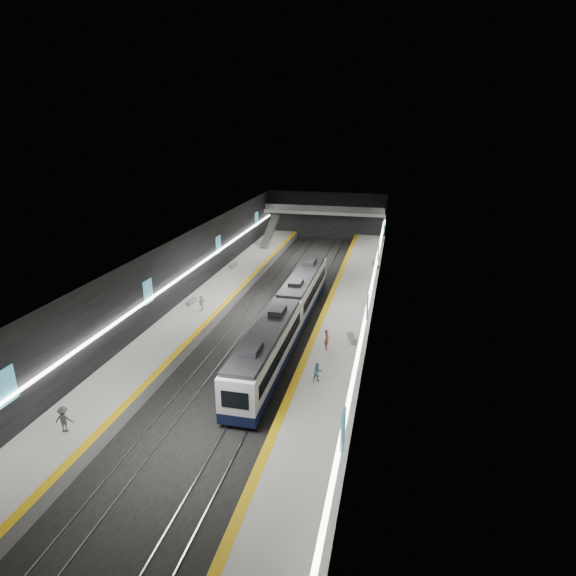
% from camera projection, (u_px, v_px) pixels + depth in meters
% --- Properties ---
extents(ground, '(70.00, 70.00, 0.00)m').
position_uv_depth(ground, '(275.00, 314.00, 50.62)').
color(ground, black).
rests_on(ground, ground).
extents(ceiling, '(20.00, 70.00, 0.04)m').
position_uv_depth(ceiling, '(275.00, 240.00, 47.99)').
color(ceiling, beige).
rests_on(ceiling, wall_left).
extents(wall_left, '(0.04, 70.00, 8.00)m').
position_uv_depth(wall_left, '(185.00, 271.00, 51.42)').
color(wall_left, black).
rests_on(wall_left, ground).
extents(wall_right, '(0.04, 70.00, 8.00)m').
position_uv_depth(wall_right, '(374.00, 285.00, 47.19)').
color(wall_right, black).
rests_on(wall_right, ground).
extents(wall_back, '(20.00, 0.04, 8.00)m').
position_uv_depth(wall_back, '(326.00, 216.00, 81.51)').
color(wall_back, black).
rests_on(wall_back, ground).
extents(wall_front, '(20.00, 0.04, 8.00)m').
position_uv_depth(wall_front, '(31.00, 574.00, 17.09)').
color(wall_front, black).
rests_on(wall_front, ground).
extents(platform_left, '(5.00, 70.00, 1.00)m').
position_uv_depth(platform_left, '(208.00, 304.00, 52.04)').
color(platform_left, slate).
rests_on(platform_left, ground).
extents(tile_surface_left, '(5.00, 70.00, 0.02)m').
position_uv_depth(tile_surface_left, '(208.00, 299.00, 51.87)').
color(tile_surface_left, '#AFAFAA').
rests_on(tile_surface_left, platform_left).
extents(tactile_strip_left, '(0.60, 70.00, 0.02)m').
position_uv_depth(tactile_strip_left, '(227.00, 301.00, 51.40)').
color(tactile_strip_left, '#DBA70B').
rests_on(tactile_strip_left, platform_left).
extents(platform_right, '(5.00, 70.00, 1.00)m').
position_uv_depth(platform_right, '(347.00, 316.00, 48.87)').
color(platform_right, slate).
rests_on(platform_right, ground).
extents(tile_surface_right, '(5.00, 70.00, 0.02)m').
position_uv_depth(tile_surface_right, '(347.00, 311.00, 48.71)').
color(tile_surface_right, '#AFAFAA').
rests_on(tile_surface_right, platform_right).
extents(tactile_strip_right, '(0.60, 70.00, 0.02)m').
position_uv_depth(tactile_strip_right, '(325.00, 309.00, 49.17)').
color(tactile_strip_right, '#DBA70B').
rests_on(tactile_strip_right, platform_right).
extents(rails, '(6.52, 70.00, 0.12)m').
position_uv_depth(rails, '(275.00, 313.00, 50.60)').
color(rails, gray).
rests_on(rails, ground).
extents(train, '(2.69, 30.04, 3.60)m').
position_uv_depth(train, '(287.00, 315.00, 44.62)').
color(train, black).
rests_on(train, ground).
extents(ad_posters, '(19.94, 53.50, 2.20)m').
position_uv_depth(ad_posters, '(277.00, 270.00, 50.06)').
color(ad_posters, teal).
rests_on(ad_posters, wall_left).
extents(cove_light_left, '(0.25, 68.60, 0.12)m').
position_uv_depth(cove_light_left, '(186.00, 273.00, 51.44)').
color(cove_light_left, white).
rests_on(cove_light_left, wall_left).
extents(cove_light_right, '(0.25, 68.60, 0.12)m').
position_uv_depth(cove_light_right, '(371.00, 287.00, 47.30)').
color(cove_light_right, white).
rests_on(cove_light_right, wall_right).
extents(mezzanine_bridge, '(20.00, 3.00, 1.50)m').
position_uv_depth(mezzanine_bridge, '(325.00, 212.00, 79.27)').
color(mezzanine_bridge, gray).
rests_on(mezzanine_bridge, wall_left).
extents(escalator, '(1.20, 7.50, 3.92)m').
position_uv_depth(escalator, '(270.00, 231.00, 75.18)').
color(escalator, '#99999E').
rests_on(escalator, platform_left).
extents(bench_left_near, '(0.59, 1.73, 0.42)m').
position_uv_depth(bench_left_near, '(192.00, 302.00, 50.67)').
color(bench_left_near, '#99999E').
rests_on(bench_left_near, platform_left).
extents(bench_left_far, '(0.62, 1.90, 0.46)m').
position_uv_depth(bench_left_far, '(233.00, 265.00, 63.34)').
color(bench_left_far, '#99999E').
rests_on(bench_left_far, platform_left).
extents(bench_right_near, '(1.02, 1.85, 0.44)m').
position_uv_depth(bench_right_near, '(352.00, 338.00, 42.15)').
color(bench_right_near, '#99999E').
rests_on(bench_right_near, platform_right).
extents(bench_right_far, '(1.04, 2.09, 0.49)m').
position_uv_depth(bench_right_far, '(376.00, 265.00, 63.44)').
color(bench_right_far, '#99999E').
rests_on(bench_right_far, platform_right).
extents(passenger_right_a, '(0.45, 0.66, 1.77)m').
position_uv_depth(passenger_right_a, '(327.00, 340.00, 40.34)').
color(passenger_right_a, '#AD4840').
rests_on(passenger_right_a, platform_right).
extents(passenger_right_b, '(0.94, 0.90, 1.53)m').
position_uv_depth(passenger_right_b, '(318.00, 373.00, 35.27)').
color(passenger_right_b, teal).
rests_on(passenger_right_b, platform_right).
extents(passenger_left_a, '(0.65, 1.02, 1.61)m').
position_uv_depth(passenger_left_a, '(202.00, 303.00, 48.56)').
color(passenger_left_a, silver).
rests_on(passenger_left_a, platform_left).
extents(passenger_left_b, '(1.22, 0.86, 1.72)m').
position_uv_depth(passenger_left_b, '(64.00, 420.00, 29.59)').
color(passenger_left_b, '#47464F').
rests_on(passenger_left_b, platform_left).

